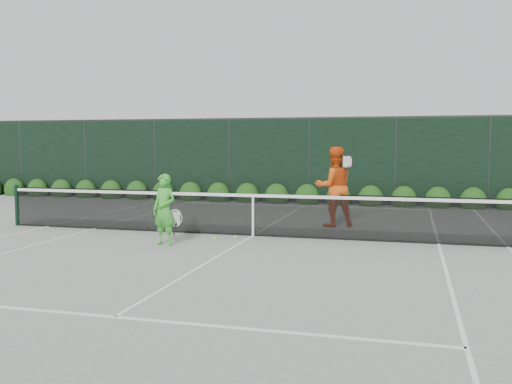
# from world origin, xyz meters

# --- Properties ---
(ground) EXTENTS (80.00, 80.00, 0.00)m
(ground) POSITION_xyz_m (0.00, 0.00, 0.00)
(ground) COLOR gray
(ground) RESTS_ON ground
(tennis_net) EXTENTS (12.90, 0.10, 1.07)m
(tennis_net) POSITION_xyz_m (-0.02, 0.00, 0.53)
(tennis_net) COLOR black
(tennis_net) RESTS_ON ground
(player_woman) EXTENTS (0.65, 0.49, 1.51)m
(player_woman) POSITION_xyz_m (-1.50, -1.61, 0.75)
(player_woman) COLOR green
(player_woman) RESTS_ON ground
(player_man) EXTENTS (1.23, 1.12, 2.06)m
(player_man) POSITION_xyz_m (1.61, 2.02, 1.03)
(player_man) COLOR #E15012
(player_man) RESTS_ON ground
(court_lines) EXTENTS (11.03, 23.83, 0.01)m
(court_lines) POSITION_xyz_m (0.00, 0.00, 0.01)
(court_lines) COLOR white
(court_lines) RESTS_ON ground
(windscreen_fence) EXTENTS (32.00, 21.07, 3.06)m
(windscreen_fence) POSITION_xyz_m (0.00, -2.71, 1.51)
(windscreen_fence) COLOR black
(windscreen_fence) RESTS_ON ground
(hedge_row) EXTENTS (31.66, 0.65, 0.94)m
(hedge_row) POSITION_xyz_m (-0.00, 7.15, 0.23)
(hedge_row) COLOR black
(hedge_row) RESTS_ON ground
(tennis_balls) EXTENTS (2.63, 1.25, 0.07)m
(tennis_balls) POSITION_xyz_m (-1.50, -0.17, 0.03)
(tennis_balls) COLOR #CDE031
(tennis_balls) RESTS_ON ground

